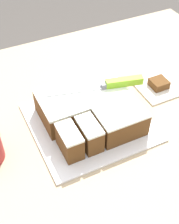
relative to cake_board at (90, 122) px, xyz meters
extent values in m
cube|color=tan|center=(-0.04, -0.05, -0.46)|extent=(1.40, 1.10, 0.92)
cube|color=white|center=(0.00, 0.00, 0.00)|extent=(0.33, 0.32, 0.01)
cube|color=brown|center=(0.00, 0.05, 0.04)|extent=(0.25, 0.14, 0.07)
cube|color=white|center=(0.00, 0.05, 0.07)|extent=(0.25, 0.14, 0.01)
cube|color=brown|center=(0.06, -0.07, 0.04)|extent=(0.13, 0.10, 0.07)
cube|color=white|center=(0.06, -0.07, 0.07)|extent=(0.13, 0.10, 0.01)
cube|color=brown|center=(-0.09, -0.08, 0.04)|extent=(0.05, 0.09, 0.07)
cube|color=white|center=(-0.09, -0.08, 0.07)|extent=(0.05, 0.09, 0.01)
cube|color=brown|center=(-0.04, -0.08, 0.04)|extent=(0.05, 0.09, 0.07)
cube|color=white|center=(-0.04, -0.08, 0.07)|extent=(0.05, 0.09, 0.01)
cube|color=silver|center=(-0.01, 0.06, 0.08)|extent=(0.18, 0.06, 0.00)
cube|color=slate|center=(0.07, 0.04, 0.09)|extent=(0.02, 0.02, 0.02)
cube|color=#8CCC26|center=(0.13, 0.03, 0.09)|extent=(0.11, 0.05, 0.02)
cube|color=white|center=(0.28, 0.05, 0.00)|extent=(0.14, 0.14, 0.01)
cube|color=brown|center=(0.28, 0.05, 0.02)|extent=(0.05, 0.05, 0.03)
camera|label=1|loc=(-0.28, -0.58, 0.66)|focal=50.00mm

